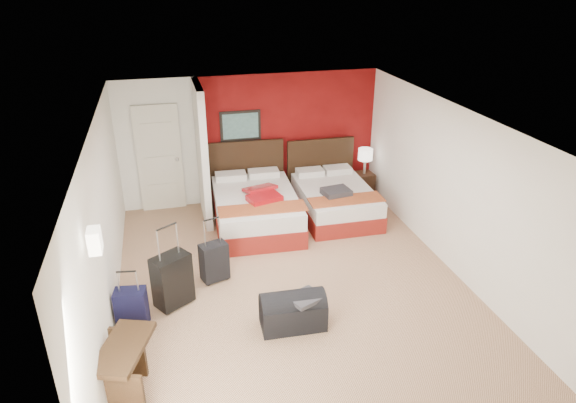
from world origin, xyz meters
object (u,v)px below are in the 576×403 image
object	(u,v)px
bed_right	(335,202)
nightstand	(363,185)
red_suitcase_open	(262,194)
desk	(127,372)
table_lamp	(365,161)
suitcase_black	(173,282)
bed_left	(256,210)
suitcase_navy	(132,310)
duffel_bag	(293,312)
suitcase_charcoal	(214,263)

from	to	relation	value
bed_right	nightstand	world-z (taller)	bed_right
bed_right	red_suitcase_open	bearing A→B (deg)	-172.64
nightstand	desk	world-z (taller)	desk
bed_right	table_lamp	xyz separation A→B (m)	(0.85, 0.70, 0.48)
bed_right	desk	distance (m)	5.22
suitcase_black	desk	world-z (taller)	suitcase_black
bed_left	red_suitcase_open	xyz separation A→B (m)	(0.10, -0.10, 0.36)
suitcase_navy	bed_left	bearing A→B (deg)	57.94
bed_left	table_lamp	distance (m)	2.53
red_suitcase_open	suitcase_navy	bearing A→B (deg)	-148.42
bed_right	desk	world-z (taller)	desk
bed_left	bed_right	size ratio (longest dim) A/B	1.11
suitcase_black	nightstand	bearing A→B (deg)	2.86
suitcase_black	desk	distance (m)	1.70
nightstand	duffel_bag	world-z (taller)	nightstand
red_suitcase_open	bed_right	bearing A→B (deg)	-8.68
bed_left	desk	world-z (taller)	desk
table_lamp	suitcase_navy	world-z (taller)	table_lamp
red_suitcase_open	suitcase_black	world-z (taller)	suitcase_black
bed_right	desk	bearing A→B (deg)	-133.44
red_suitcase_open	nightstand	size ratio (longest dim) A/B	1.53
suitcase_black	suitcase_charcoal	world-z (taller)	suitcase_black
table_lamp	bed_left	bearing A→B (deg)	-162.25
desk	duffel_bag	bearing A→B (deg)	40.30
red_suitcase_open	nightstand	distance (m)	2.47
duffel_bag	bed_right	bearing A→B (deg)	64.25
suitcase_black	suitcase_charcoal	distance (m)	0.79
nightstand	desk	distance (m)	6.31
bed_right	red_suitcase_open	distance (m)	1.49
suitcase_charcoal	nightstand	bearing A→B (deg)	17.48
nightstand	suitcase_black	size ratio (longest dim) A/B	0.67
bed_left	red_suitcase_open	world-z (taller)	red_suitcase_open
nightstand	suitcase_charcoal	distance (m)	4.06
bed_left	suitcase_navy	xyz separation A→B (m)	(-2.10, -2.44, -0.04)
nightstand	suitcase_navy	world-z (taller)	suitcase_navy
suitcase_charcoal	duffel_bag	distance (m)	1.58
bed_left	duffel_bag	xyz separation A→B (m)	(-0.08, -2.92, -0.10)
bed_left	table_lamp	size ratio (longest dim) A/B	4.01
nightstand	table_lamp	world-z (taller)	table_lamp
bed_left	desk	size ratio (longest dim) A/B	2.42
red_suitcase_open	table_lamp	xyz separation A→B (m)	(2.28, 0.86, 0.09)
bed_left	nightstand	xyz separation A→B (m)	(2.38, 0.76, -0.06)
table_lamp	duffel_bag	distance (m)	4.46
bed_right	table_lamp	world-z (taller)	table_lamp
suitcase_charcoal	desk	bearing A→B (deg)	-137.18
red_suitcase_open	nightstand	world-z (taller)	red_suitcase_open
table_lamp	desk	size ratio (longest dim) A/B	0.60
duffel_bag	suitcase_black	bearing A→B (deg)	152.70
suitcase_black	duffel_bag	distance (m)	1.72
bed_left	duffel_bag	size ratio (longest dim) A/B	2.48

